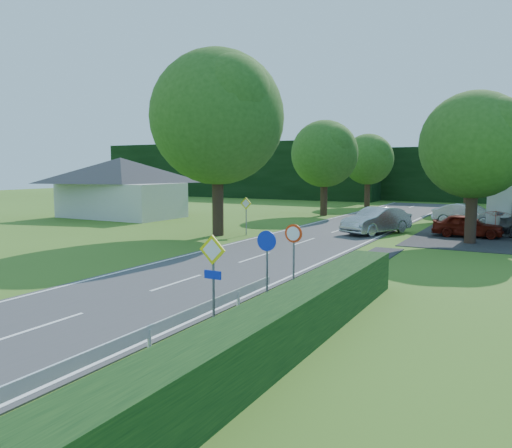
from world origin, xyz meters
The scene contains 23 objects.
road centered at (0.00, 20.00, 0.02)m, with size 7.00×80.00×0.04m, color #3E3E40.
line_edge_left centered at (-3.25, 20.00, 0.04)m, with size 0.12×80.00×0.01m, color white.
line_edge_right centered at (3.25, 20.00, 0.04)m, with size 0.12×80.00×0.01m, color white.
line_centre centered at (0.00, 20.00, 0.04)m, with size 0.12×80.00×0.01m, color white, non-canonical shape.
tree_main centered at (-6.00, 24.00, 5.82)m, with size 9.40×9.40×11.64m, color #295018, non-canonical shape.
tree_left_far centered at (-5.00, 40.00, 4.29)m, with size 7.00×7.00×8.58m, color #295018, non-canonical shape.
tree_right_far centered at (7.00, 42.00, 4.54)m, with size 7.40×7.40×9.09m, color #295018, non-canonical shape.
tree_left_back centered at (-4.50, 52.00, 4.04)m, with size 6.60×6.60×8.07m, color #295018, non-canonical shape.
tree_right_back centered at (6.00, 50.00, 3.78)m, with size 6.20×6.20×7.56m, color #295018, non-canonical shape.
tree_right_mid centered at (8.50, 28.00, 4.29)m, with size 7.00×7.00×8.58m, color #295018, non-canonical shape.
treeline_left centered at (-28.00, 62.00, 4.00)m, with size 44.00×6.00×8.00m, color black.
treeline_right centered at (8.00, 66.00, 3.50)m, with size 30.00×5.00×7.00m, color black.
bungalow_left centered at (-20.00, 30.00, 2.71)m, with size 11.00×6.50×5.20m.
streetlight centered at (8.06, 30.00, 4.46)m, with size 2.03×0.18×8.00m.
sign_priority_right centered at (4.30, 7.98, 1.80)m, with size 0.78×0.09×2.59m.
sign_roundabout centered at (4.30, 10.98, 1.67)m, with size 0.64×0.08×2.37m.
sign_speed_limit centered at (4.30, 12.97, 1.77)m, with size 0.64×0.11×2.37m.
sign_priority_left centered at (-4.50, 24.98, 1.72)m, with size 0.78×0.09×2.44m.
moving_car centered at (2.70, 29.50, 0.89)m, with size 1.81×5.19×1.71m, color #B8B8BD.
motorcycle centered at (1.33, 35.84, 0.52)m, with size 0.63×1.81×0.95m, color black.
parked_car_red centered at (8.06, 30.72, 0.75)m, with size 1.67×4.14×1.41m, color #63150B.
parked_car_silver_a centered at (7.49, 37.00, 0.86)m, with size 1.74×4.98×1.64m, color #9C9DA0.
parasol centered at (9.65, 30.77, 0.91)m, with size 1.90×1.93×1.74m, color #AE250D.
Camera 1 is at (11.35, -2.55, 4.28)m, focal length 35.00 mm.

